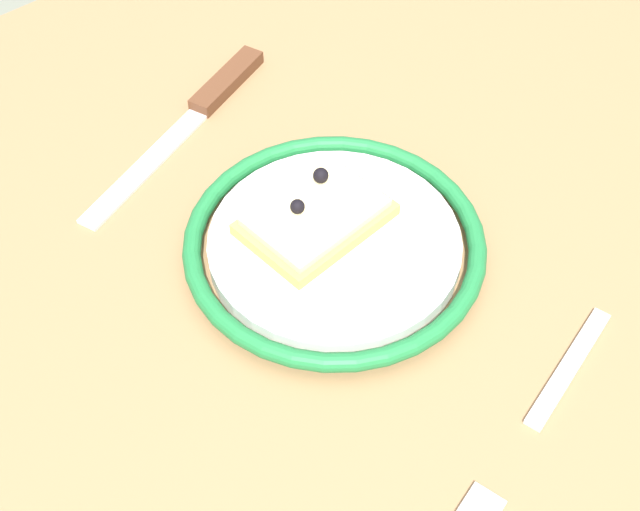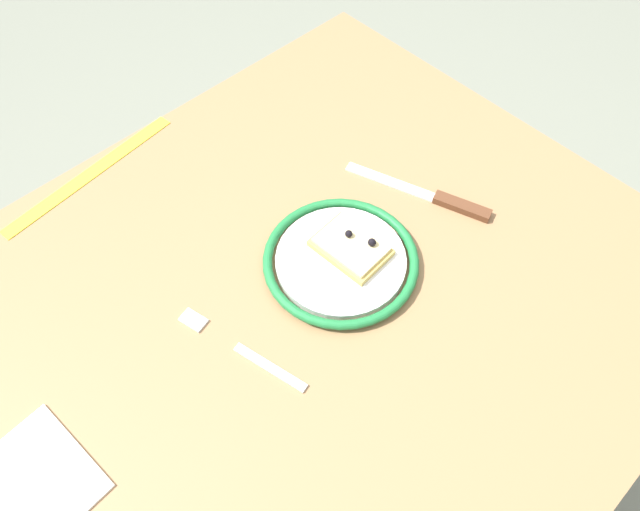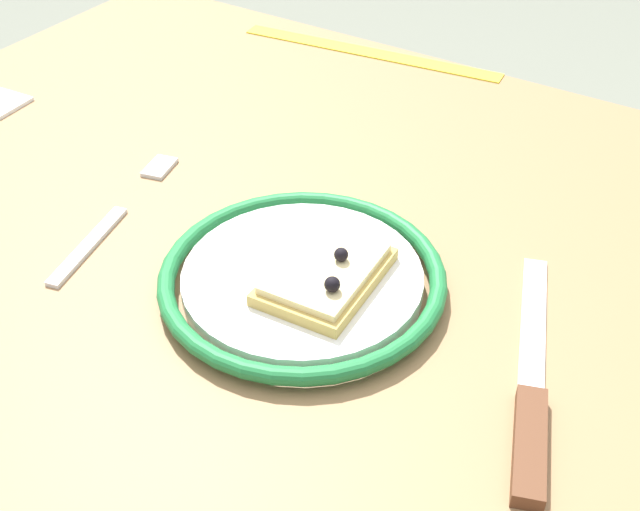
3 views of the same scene
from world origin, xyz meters
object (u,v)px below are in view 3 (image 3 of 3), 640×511
(dining_table, at_px, (246,361))
(knife, at_px, (531,407))
(plate, at_px, (302,278))
(fork, at_px, (117,214))
(measuring_tape, at_px, (369,52))
(pizza_slice_near, at_px, (325,274))

(dining_table, height_order, knife, knife)
(plate, relative_size, fork, 1.13)
(plate, distance_m, measuring_tape, 0.44)
(pizza_slice_near, relative_size, fork, 0.55)
(pizza_slice_near, height_order, measuring_tape, pizza_slice_near)
(dining_table, relative_size, pizza_slice_near, 9.03)
(dining_table, height_order, pizza_slice_near, pizza_slice_near)
(dining_table, bearing_deg, pizza_slice_near, 7.08)
(dining_table, bearing_deg, plate, 9.00)
(plate, xyz_separation_m, pizza_slice_near, (0.02, 0.00, 0.01))
(fork, distance_m, measuring_tape, 0.41)
(plate, height_order, measuring_tape, plate)
(plate, distance_m, knife, 0.20)
(plate, bearing_deg, dining_table, -171.00)
(fork, height_order, measuring_tape, fork)
(dining_table, distance_m, knife, 0.28)
(pizza_slice_near, height_order, knife, pizza_slice_near)
(dining_table, xyz_separation_m, plate, (0.06, 0.01, 0.11))
(plate, height_order, pizza_slice_near, pizza_slice_near)
(fork, xyz_separation_m, measuring_tape, (0.02, 0.41, -0.00))
(pizza_slice_near, bearing_deg, plate, -178.16)
(knife, relative_size, fork, 1.17)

